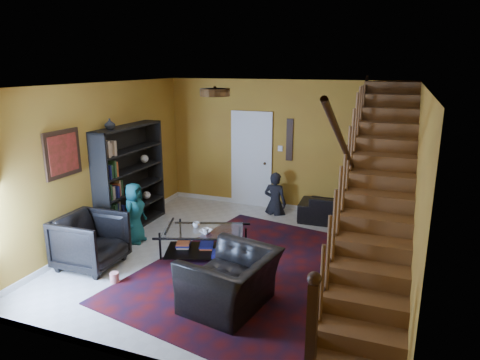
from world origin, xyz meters
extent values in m
plane|color=beige|center=(0.00, 0.00, 0.00)|extent=(5.50, 5.50, 0.00)
plane|color=#AD8426|center=(0.00, 2.75, 1.40)|extent=(5.20, 0.00, 5.20)
plane|color=#AD8426|center=(0.00, -2.75, 1.40)|extent=(5.20, 0.00, 5.20)
plane|color=#AD8426|center=(-2.60, 0.00, 1.40)|extent=(0.00, 5.50, 5.50)
plane|color=#AD8426|center=(2.60, 0.00, 1.40)|extent=(0.00, 5.50, 5.50)
plane|color=white|center=(0.00, 0.00, 2.80)|extent=(5.50, 5.50, 0.00)
cube|color=silver|center=(0.00, 2.74, 0.05)|extent=(5.20, 0.02, 0.10)
cube|color=silver|center=(-2.59, 0.00, 0.05)|extent=(0.02, 5.50, 0.10)
cube|color=#AD8426|center=(2.12, 0.00, 1.32)|extent=(0.95, 4.92, 2.83)
cube|color=black|center=(1.67, 0.00, 1.40)|extent=(0.04, 5.02, 3.02)
cylinder|color=black|center=(1.70, 0.00, 1.85)|extent=(0.07, 4.20, 2.44)
cube|color=black|center=(1.70, -2.40, 0.55)|extent=(0.10, 0.10, 1.10)
cube|color=black|center=(-2.41, 0.60, 1.00)|extent=(0.35, 1.80, 2.00)
cube|color=black|center=(-2.41, 0.60, 0.40)|extent=(0.35, 1.72, 0.03)
cube|color=black|center=(-2.41, 0.60, 1.16)|extent=(0.35, 1.72, 0.03)
cube|color=silver|center=(-0.70, 2.73, 1.02)|extent=(0.82, 0.05, 2.05)
cube|color=maroon|center=(-2.57, -0.90, 1.75)|extent=(0.04, 0.74, 0.74)
cube|color=black|center=(0.15, 2.73, 1.55)|extent=(0.14, 0.03, 0.90)
cylinder|color=#3F2814|center=(0.00, -0.80, 2.74)|extent=(0.40, 0.40, 0.10)
cube|color=#4C0D0E|center=(0.68, -0.39, 0.01)|extent=(4.31, 4.71, 0.02)
imported|color=black|center=(1.50, 2.30, 0.28)|extent=(1.95, 0.82, 0.56)
imported|color=black|center=(-2.05, -1.06, 0.42)|extent=(0.94, 0.92, 0.84)
imported|color=black|center=(0.44, -1.39, 0.38)|extent=(1.21, 1.33, 0.75)
imported|color=black|center=(-0.03, 2.35, 0.23)|extent=(0.53, 0.38, 1.36)
imported|color=black|center=(1.50, 2.35, 0.14)|extent=(0.59, 0.48, 1.18)
imported|color=#165256|center=(-1.95, 0.00, 0.55)|extent=(0.39, 0.56, 1.10)
cube|color=black|center=(-1.14, -0.51, 0.24)|extent=(0.04, 0.04, 0.48)
cube|color=black|center=(0.09, -0.51, 0.24)|extent=(0.04, 0.04, 0.48)
cube|color=black|center=(-1.14, 0.18, 0.24)|extent=(0.04, 0.04, 0.48)
cube|color=black|center=(0.09, 0.18, 0.24)|extent=(0.04, 0.04, 0.48)
cube|color=black|center=(-0.52, -0.17, 0.13)|extent=(1.39, 1.06, 0.02)
cube|color=silver|center=(-0.52, -0.17, 0.48)|extent=(1.46, 1.13, 0.02)
imported|color=#999999|center=(-0.68, -0.11, 0.54)|extent=(0.14, 0.14, 0.09)
imported|color=#999999|center=(-0.41, -0.32, 0.54)|extent=(0.11, 0.11, 0.10)
imported|color=#999999|center=(-0.44, -0.27, 0.51)|extent=(0.22, 0.22, 0.05)
imported|color=#999999|center=(-2.41, 0.10, 2.10)|extent=(0.18, 0.18, 0.19)
cylinder|color=red|center=(-1.38, -1.41, 0.09)|extent=(0.16, 0.16, 0.15)
camera|label=1|loc=(2.32, -6.04, 3.09)|focal=32.00mm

